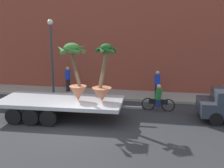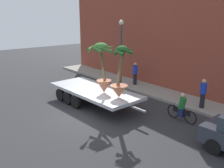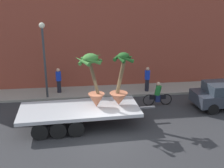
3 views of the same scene
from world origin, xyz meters
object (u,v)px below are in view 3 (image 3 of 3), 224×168
Objects in this scene: flatbed_trailer at (75,112)px; potted_palm_rear at (94,81)px; potted_palm_middle at (120,86)px; street_lamp at (44,51)px; pedestrian_near_gate at (59,80)px; cyclist at (158,95)px; pedestrian_far_left at (147,79)px.

flatbed_trailer is 2.53× the size of potted_palm_rear.
potted_palm_middle is (2.41, 0.17, 1.27)m from flatbed_trailer.
street_lamp is at bearing 114.63° from flatbed_trailer.
street_lamp is at bearing -131.89° from pedestrian_near_gate.
cyclist is (4.08, 2.06, -1.75)m from potted_palm_rear.
potted_palm_rear reaches higher than cyclist.
potted_palm_rear is 5.94m from pedestrian_far_left.
street_lamp is (-0.73, -0.81, 2.19)m from pedestrian_near_gate.
street_lamp is at bearing 165.12° from cyclist.
cyclist is (5.09, 2.12, -0.11)m from flatbed_trailer.
pedestrian_near_gate is at bearing 127.20° from potted_palm_middle.
flatbed_trailer is at bearing -77.20° from pedestrian_near_gate.
pedestrian_far_left is at bearing 40.86° from flatbed_trailer.
potted_palm_middle is at bearing 3.92° from flatbed_trailer.
potted_palm_middle is 1.67× the size of pedestrian_far_left.
pedestrian_near_gate is at bearing 114.00° from potted_palm_rear.
cyclist is at bearing -14.88° from street_lamp.
flatbed_trailer is at bearing -157.37° from cyclist.
potted_palm_rear is at bearing -133.02° from pedestrian_far_left.
pedestrian_near_gate is 0.35× the size of street_lamp.
flatbed_trailer is 2.73m from potted_palm_middle.
potted_palm_rear reaches higher than flatbed_trailer.
street_lamp is (-6.91, 1.84, 2.56)m from cyclist.
potted_palm_rear is at bearing -153.20° from cyclist.
potted_palm_middle is 1.56× the size of cyclist.
pedestrian_far_left is at bearing 2.76° from street_lamp.
cyclist is 6.73m from pedestrian_near_gate.
potted_palm_middle is 3.60m from cyclist.
street_lamp is at bearing 125.97° from potted_palm_rear.
potted_palm_middle is at bearing -41.90° from street_lamp.
flatbed_trailer is 6.55m from pedestrian_far_left.
street_lamp is (-4.23, 3.79, 1.18)m from potted_palm_middle.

